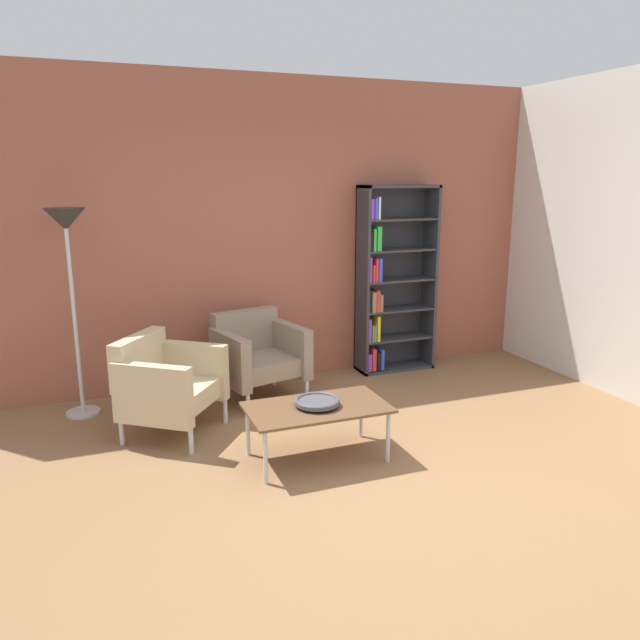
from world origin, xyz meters
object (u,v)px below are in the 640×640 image
bookshelf_tall (390,283)px  coffee_table_low (317,410)px  decorative_bowl (317,401)px  floor_lamp_torchiere (67,245)px  armchair_near_window (257,354)px  armchair_corner_red (166,383)px

bookshelf_tall → coffee_table_low: bookshelf_tall is taller
bookshelf_tall → decorative_bowl: (-1.44, -1.70, -0.48)m
decorative_bowl → floor_lamp_torchiere: bearing=136.3°
coffee_table_low → floor_lamp_torchiere: bearing=136.3°
armchair_near_window → armchair_corner_red: size_ratio=0.90×
decorative_bowl → armchair_near_window: (-0.07, 1.36, -0.02)m
armchair_corner_red → floor_lamp_torchiere: size_ratio=0.54×
bookshelf_tall → coffee_table_low: (-1.44, -1.70, -0.54)m
bookshelf_tall → armchair_near_window: bookshelf_tall is taller
armchair_near_window → decorative_bowl: bearing=-101.4°
bookshelf_tall → decorative_bowl: size_ratio=5.94×
bookshelf_tall → armchair_corner_red: 2.58m
armchair_corner_red → decorative_bowl: bearing=-95.3°
decorative_bowl → armchair_corner_red: bearing=138.1°
bookshelf_tall → coffee_table_low: bearing=-130.2°
armchair_near_window → floor_lamp_torchiere: 1.84m
armchair_near_window → floor_lamp_torchiere: size_ratio=0.49×
floor_lamp_torchiere → armchair_near_window: bearing=-5.4°
armchair_corner_red → coffee_table_low: bearing=-95.3°
armchair_near_window → floor_lamp_torchiere: (-1.51, 0.14, 1.03)m
coffee_table_low → floor_lamp_torchiere: 2.43m
armchair_near_window → floor_lamp_torchiere: bearing=160.4°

